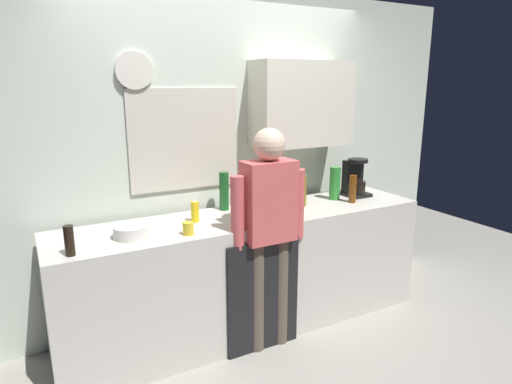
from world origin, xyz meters
The scene contains 17 objects.
ground_plane centered at (0.00, 0.00, 0.00)m, with size 8.00×8.00×0.00m, color #9E998E.
kitchen_counter centered at (0.00, 0.30, 0.46)m, with size 2.87×0.64×0.92m, color beige.
dishwasher_panel centered at (-0.06, -0.03, 0.41)m, with size 0.56×0.02×0.83m, color black.
back_wall_assembly centered at (0.07, 0.70, 1.36)m, with size 4.47×0.42×2.60m.
coffee_maker centered at (1.10, 0.39, 1.07)m, with size 0.20×0.20×0.33m.
bottle_red_vinegar centered at (-0.01, 0.27, 1.03)m, with size 0.06×0.06×0.22m, color maroon.
bottle_dark_sauce centered at (-1.27, 0.08, 1.01)m, with size 0.06×0.06×0.18m, color black.
bottle_olive_oil centered at (0.51, 0.33, 1.05)m, with size 0.06×0.06×0.25m, color olive.
bottle_green_wine centered at (-0.10, 0.52, 1.07)m, with size 0.07×0.07×0.30m, color #195923.
bottle_amber_beer centered at (0.93, 0.21, 1.04)m, with size 0.06×0.06×0.23m, color brown.
bottle_clear_soda centered at (0.86, 0.36, 1.06)m, with size 0.09×0.09×0.28m, color #2D8C33.
cup_yellow_cup centered at (-0.55, 0.10, 0.96)m, with size 0.07×0.07×0.09m, color yellow.
mixing_bowl centered at (-0.89, 0.22, 0.96)m, with size 0.22×0.22×0.08m, color white.
potted_plant centered at (0.16, 0.34, 1.05)m, with size 0.15×0.15×0.23m.
dish_soap centered at (-0.41, 0.34, 1.00)m, with size 0.06×0.06×0.18m.
storage_canister centered at (0.07, 0.12, 1.01)m, with size 0.14×0.14×0.17m, color silver.
person_at_sink centered at (0.00, 0.00, 0.95)m, with size 0.57×0.22×1.60m.
Camera 1 is at (-1.46, -2.50, 1.88)m, focal length 30.84 mm.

